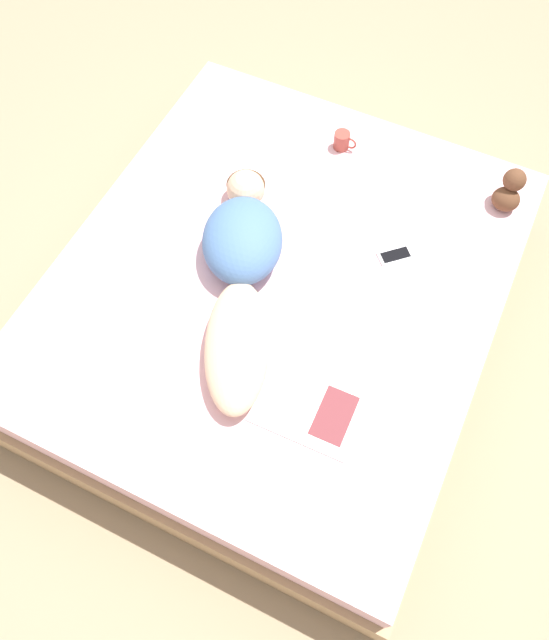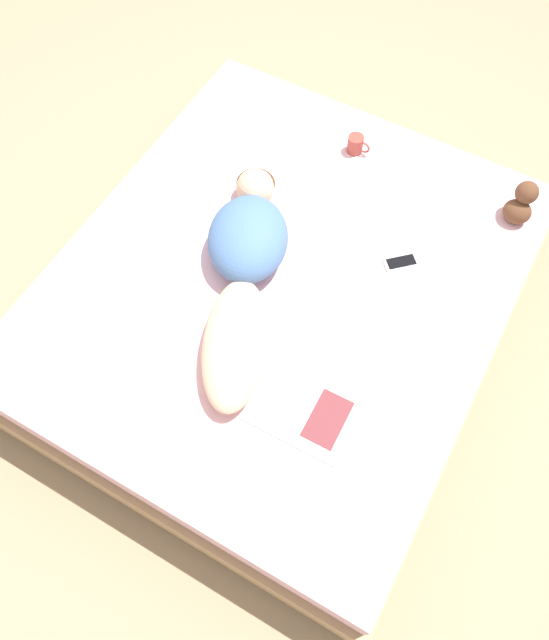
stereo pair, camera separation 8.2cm
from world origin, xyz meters
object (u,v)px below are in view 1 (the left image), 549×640
Objects in this scene: person at (241,269)px; cell_phone at (395,255)px; coffee_mug at (342,140)px; open_magazine at (311,406)px.

person is 7.38× the size of cell_phone.
person is 0.94m from coffee_mug.
coffee_mug is 0.71× the size of cell_phone.
coffee_mug is 0.70m from cell_phone.
cell_phone is (0.05, 0.83, 0.00)m from open_magazine.
open_magazine and cell_phone have the same top height.
person is 0.72m from cell_phone.
person reaches higher than open_magazine.
cell_phone is at bearing 12.29° from person.
coffee_mug is (0.09, 0.93, -0.05)m from person.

